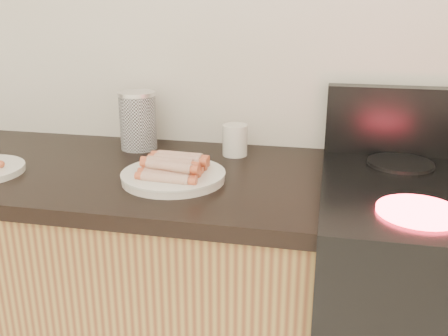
# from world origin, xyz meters

# --- Properties ---
(wall_back) EXTENTS (4.00, 0.04, 2.60)m
(wall_back) POSITION_xyz_m (0.00, 2.00, 1.30)
(wall_back) COLOR silver
(wall_back) RESTS_ON ground
(burner_near_left) EXTENTS (0.18, 0.18, 0.01)m
(burner_near_left) POSITION_xyz_m (0.61, 1.51, 0.92)
(burner_near_left) COLOR #FF1E2D
(burner_near_left) RESTS_ON stove
(burner_far_left) EXTENTS (0.18, 0.18, 0.01)m
(burner_far_left) POSITION_xyz_m (0.61, 1.84, 0.92)
(burner_far_left) COLOR black
(burner_far_left) RESTS_ON stove
(main_plate) EXTENTS (0.31, 0.31, 0.02)m
(main_plate) POSITION_xyz_m (0.02, 1.62, 0.91)
(main_plate) COLOR white
(main_plate) RESTS_ON counter_slab
(hotdog_pile) EXTENTS (0.12, 0.18, 0.05)m
(hotdog_pile) POSITION_xyz_m (0.02, 1.62, 0.94)
(hotdog_pile) COLOR brown
(hotdog_pile) RESTS_ON main_plate
(canister) EXTENTS (0.12, 0.12, 0.18)m
(canister) POSITION_xyz_m (-0.17, 1.89, 0.99)
(canister) COLOR white
(canister) RESTS_ON counter_slab
(mug) EXTENTS (0.10, 0.10, 0.09)m
(mug) POSITION_xyz_m (0.14, 1.88, 0.95)
(mug) COLOR white
(mug) RESTS_ON counter_slab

